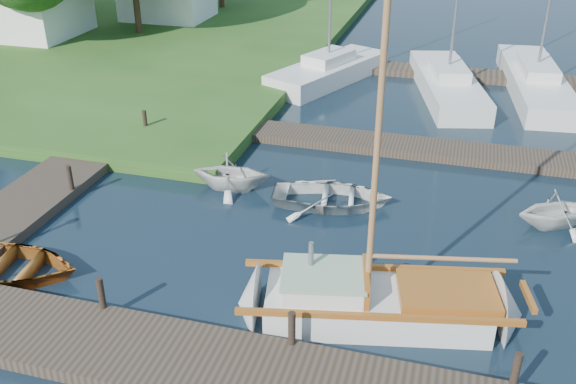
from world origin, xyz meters
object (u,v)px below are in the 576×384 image
(tender_c, at_px, (332,194))
(marina_boat_2, at_px, (447,82))
(mooring_post_5, at_px, (145,121))
(sailboat, at_px, (382,305))
(marina_boat_3, at_px, (535,80))
(tender_b, at_px, (231,170))
(marina_boat_0, at_px, (328,69))
(mooring_post_3, at_px, (516,370))
(mooring_post_2, at_px, (292,328))
(tender_d, at_px, (558,207))
(mooring_post_4, at_px, (70,178))
(mooring_post_1, at_px, (101,293))
(dinghy, at_px, (5,262))

(tender_c, relative_size, marina_boat_2, 0.35)
(mooring_post_5, relative_size, sailboat, 0.08)
(sailboat, distance_m, marina_boat_3, 18.39)
(tender_b, height_order, marina_boat_0, marina_boat_0)
(tender_c, bearing_deg, marina_boat_2, -22.04)
(marina_boat_0, relative_size, marina_boat_2, 1.11)
(sailboat, height_order, tender_b, sailboat)
(mooring_post_3, height_order, marina_boat_0, marina_boat_0)
(mooring_post_3, distance_m, marina_boat_0, 20.25)
(tender_c, distance_m, marina_boat_3, 14.45)
(mooring_post_2, xyz_separation_m, marina_boat_2, (2.14, 18.22, -0.13))
(mooring_post_5, xyz_separation_m, tender_d, (14.36, -2.71, -0.07))
(mooring_post_4, relative_size, marina_boat_3, 0.06)
(mooring_post_1, relative_size, dinghy, 0.21)
(sailboat, height_order, marina_boat_2, marina_boat_2)
(tender_d, bearing_deg, mooring_post_2, 112.48)
(dinghy, bearing_deg, mooring_post_4, 3.46)
(mooring_post_3, xyz_separation_m, tender_b, (-8.44, 6.95, -0.04))
(mooring_post_2, relative_size, tender_b, 0.32)
(tender_c, xyz_separation_m, marina_boat_3, (6.53, 12.89, 0.20))
(dinghy, bearing_deg, mooring_post_2, -102.72)
(mooring_post_3, relative_size, tender_c, 0.22)
(mooring_post_3, distance_m, marina_boat_3, 19.71)
(dinghy, height_order, marina_boat_2, marina_boat_2)
(tender_c, xyz_separation_m, marina_boat_0, (-2.79, 11.88, 0.21))
(mooring_post_3, xyz_separation_m, marina_boat_3, (1.43, 19.65, -0.12))
(mooring_post_4, bearing_deg, mooring_post_1, -51.34)
(mooring_post_2, distance_m, mooring_post_3, 4.50)
(marina_boat_0, bearing_deg, sailboat, -139.92)
(mooring_post_1, bearing_deg, marina_boat_3, 62.04)
(mooring_post_3, distance_m, tender_d, 7.41)
(tender_d, bearing_deg, dinghy, 86.51)
(tender_b, distance_m, tender_c, 3.36)
(mooring_post_3, bearing_deg, tender_b, 140.55)
(mooring_post_2, relative_size, mooring_post_3, 1.00)
(mooring_post_2, distance_m, dinghy, 7.84)
(mooring_post_5, xyz_separation_m, tender_c, (7.90, -3.24, -0.32))
(marina_boat_3, bearing_deg, tender_d, 173.48)
(mooring_post_4, xyz_separation_m, tender_c, (7.90, 1.76, -0.32))
(mooring_post_2, xyz_separation_m, mooring_post_3, (4.50, 0.00, 0.00))
(mooring_post_5, relative_size, dinghy, 0.21)
(mooring_post_4, xyz_separation_m, marina_boat_2, (10.64, 13.22, -0.13))
(mooring_post_4, distance_m, marina_boat_0, 14.58)
(tender_c, height_order, marina_boat_0, marina_boat_0)
(mooring_post_4, bearing_deg, tender_c, 12.58)
(tender_b, relative_size, marina_boat_3, 0.19)
(mooring_post_3, bearing_deg, tender_c, 127.00)
(tender_b, bearing_deg, dinghy, 141.90)
(mooring_post_3, bearing_deg, tender_d, 79.40)
(mooring_post_2, relative_size, marina_boat_0, 0.07)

